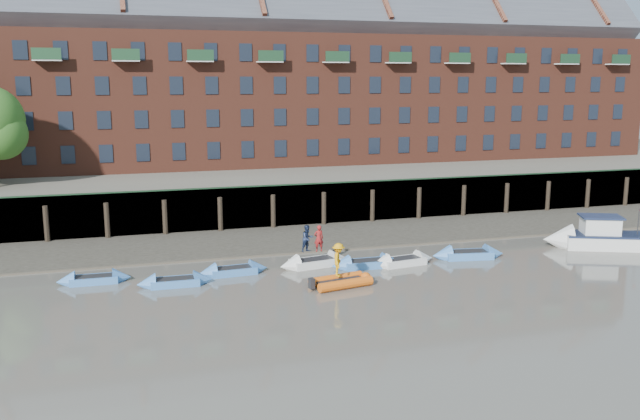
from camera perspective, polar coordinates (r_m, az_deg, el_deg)
name	(u,v)px	position (r m, az deg, el deg)	size (l,w,h in m)	color
ground	(418,323)	(32.16, 8.23, -9.44)	(220.00, 220.00, 0.00)	#5F5B52
foreshore	(312,238)	(48.38, -0.66, -2.34)	(110.00, 8.00, 0.50)	#3D382F
mud_band	(326,249)	(45.22, 0.52, -3.30)	(110.00, 1.60, 0.10)	#4C4336
river_wall	(297,205)	(52.19, -1.97, 0.43)	(110.00, 1.23, 3.30)	#2D2A26
bank_terrace	(261,180)	(65.29, -4.97, 2.53)	(110.00, 28.00, 3.20)	#5E594D
apartment_terrace	(257,61)	(65.58, -5.32, 12.40)	(80.60, 15.56, 20.98)	brown
rowboat_0	(94,279)	(39.81, -18.49, -5.57)	(4.00, 1.21, 1.16)	#4079C1
rowboat_1	(175,282)	(38.15, -12.12, -5.94)	(4.11, 1.25, 1.19)	#4079C1
rowboat_2	(233,271)	(39.74, -7.32, -5.10)	(4.17, 1.49, 1.19)	#4079C1
rowboat_3	(315,262)	(41.07, -0.45, -4.44)	(4.71, 2.10, 1.32)	silver
rowboat_4	(366,264)	(40.95, 3.91, -4.53)	(4.34, 1.30, 1.26)	#4079C1
rowboat_5	(403,261)	(41.66, 6.98, -4.32)	(4.41, 1.85, 1.24)	silver
rowboat_6	(468,255)	(43.87, 12.36, -3.69)	(4.79, 2.02, 1.35)	#4079C1
rib_tender	(343,281)	(37.28, 1.94, -6.01)	(3.61, 2.24, 0.61)	#D85A12
motor_launch	(589,237)	(48.87, 21.68, -2.14)	(7.13, 4.63, 2.80)	silver
person_rower_a	(319,238)	(40.85, -0.11, -2.40)	(0.59, 0.39, 1.62)	maroon
person_rower_b	(308,238)	(40.76, -1.06, -2.41)	(0.80, 0.62, 1.65)	#19233F
person_rib_crew	(338,260)	(36.92, 1.57, -4.20)	(1.19, 0.68, 1.84)	orange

